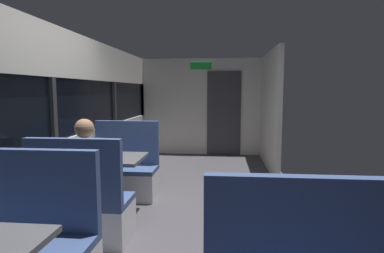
{
  "coord_description": "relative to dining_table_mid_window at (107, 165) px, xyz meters",
  "views": [
    {
      "loc": [
        0.51,
        -3.51,
        1.55
      ],
      "look_at": [
        -0.12,
        3.15,
        0.79
      ],
      "focal_mm": 29.94,
      "sensor_mm": 36.0,
      "label": 1
    }
  ],
  "objects": [
    {
      "name": "bench_mid_window_facing_entry",
      "position": [
        0.0,
        0.7,
        -0.31
      ],
      "size": [
        0.95,
        0.5,
        1.1
      ],
      "color": "silver",
      "rests_on": "ground_plane"
    },
    {
      "name": "ground_plane",
      "position": [
        0.89,
        -0.21,
        -0.65
      ],
      "size": [
        3.3,
        9.2,
        0.02
      ],
      "primitive_type": "cube",
      "color": "#423F44"
    },
    {
      "name": "seated_passenger",
      "position": [
        0.0,
        -0.63,
        -0.1
      ],
      "size": [
        0.47,
        0.55,
        1.26
      ],
      "color": "#26262D",
      "rests_on": "ground_plane"
    },
    {
      "name": "carriage_end_bulkhead",
      "position": [
        0.95,
        3.98,
        0.5
      ],
      "size": [
        2.9,
        0.11,
        2.3
      ],
      "color": "beige",
      "rests_on": "ground_plane"
    },
    {
      "name": "bench_mid_window_facing_end",
      "position": [
        0.0,
        -0.7,
        -0.31
      ],
      "size": [
        0.95,
        0.5,
        1.1
      ],
      "color": "silver",
      "rests_on": "ground_plane"
    },
    {
      "name": "carriage_aisle_panel_right",
      "position": [
        2.34,
        2.79,
        0.51
      ],
      "size": [
        0.08,
        2.4,
        2.3
      ],
      "primitive_type": "cube",
      "color": "beige",
      "rests_on": "ground_plane"
    },
    {
      "name": "dining_table_mid_window",
      "position": [
        0.0,
        0.0,
        0.0
      ],
      "size": [
        0.9,
        0.7,
        0.74
      ],
      "color": "#9E9EA3",
      "rests_on": "ground_plane"
    },
    {
      "name": "carriage_window_panel_left",
      "position": [
        -0.56,
        -0.21,
        0.47
      ],
      "size": [
        0.09,
        8.48,
        2.3
      ],
      "color": "beige",
      "rests_on": "ground_plane"
    }
  ]
}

